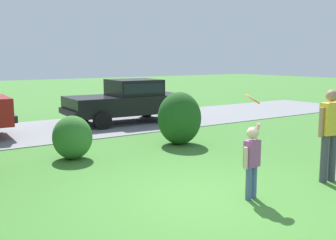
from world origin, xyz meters
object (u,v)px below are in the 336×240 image
object	(u,v)px
child_thrower	(252,157)
frisbee	(253,99)
parked_sedan	(129,99)
adult_onlooker	(330,130)

from	to	relation	value
child_thrower	frisbee	xyz separation A→B (m)	(0.23, 0.24, 0.92)
parked_sedan	adult_onlooker	bearing A→B (deg)	-92.58
parked_sedan	child_thrower	size ratio (longest dim) A/B	3.49
parked_sedan	adult_onlooker	xyz separation A→B (m)	(-0.38, -8.42, 0.13)
parked_sedan	frisbee	xyz separation A→B (m)	(-2.05, -8.05, 0.79)
child_thrower	adult_onlooker	bearing A→B (deg)	-3.95
frisbee	adult_onlooker	bearing A→B (deg)	-12.54
parked_sedan	frisbee	world-z (taller)	frisbee
child_thrower	adult_onlooker	xyz separation A→B (m)	(1.90, -0.13, 0.27)
parked_sedan	child_thrower	bearing A→B (deg)	-105.36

